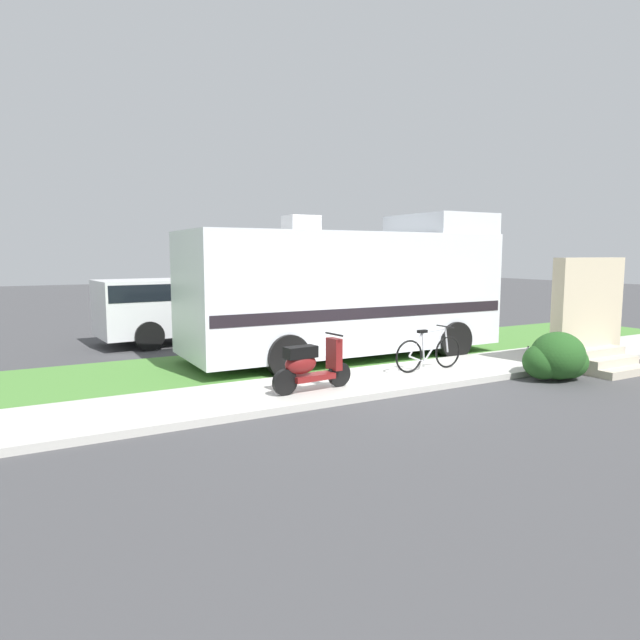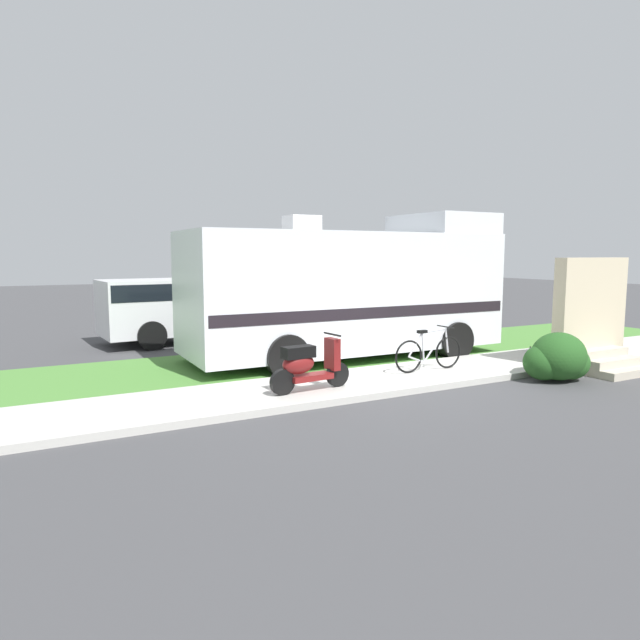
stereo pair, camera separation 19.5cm
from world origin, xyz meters
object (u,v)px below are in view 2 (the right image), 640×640
object	(u,v)px
scooter	(308,365)
bicycle	(429,352)
pickup_truck_near	(182,308)
bottle_green	(530,352)
motorhome_rv	(349,290)

from	to	relation	value
scooter	bicycle	xyz separation A→B (m)	(2.93, 0.35, -0.08)
pickup_truck_near	scooter	bearing A→B (deg)	-87.50
bicycle	bottle_green	size ratio (longest dim) A/B	7.31
motorhome_rv	bottle_green	bearing A→B (deg)	-32.18
bicycle	pickup_truck_near	xyz separation A→B (m)	(-3.25, 6.86, 0.46)
scooter	bottle_green	bearing A→B (deg)	4.62
bicycle	scooter	bearing A→B (deg)	-173.12
motorhome_rv	bottle_green	distance (m)	4.43
scooter	bicycle	bearing A→B (deg)	6.88
scooter	bicycle	distance (m)	2.95
motorhome_rv	scooter	world-z (taller)	motorhome_rv
motorhome_rv	scooter	xyz separation A→B (m)	(-2.48, -2.72, -1.06)
scooter	pickup_truck_near	xyz separation A→B (m)	(-0.32, 7.21, 0.38)
pickup_truck_near	bottle_green	distance (m)	9.27
motorhome_rv	bicycle	bearing A→B (deg)	-79.15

